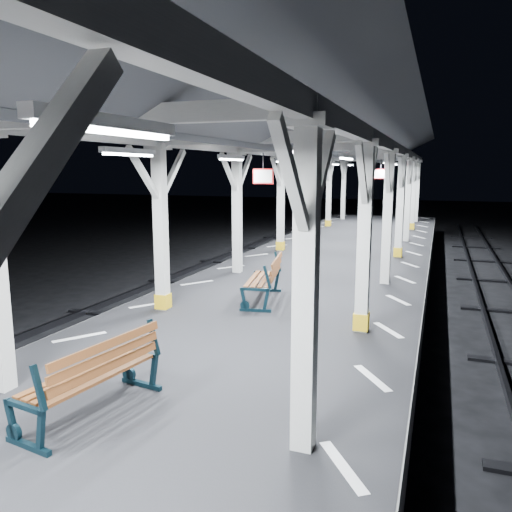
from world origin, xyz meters
The scene contains 7 objects.
ground centered at (0.00, 0.00, 0.00)m, with size 120.00×120.00×0.00m, color black.
platform centered at (0.00, 0.00, 0.50)m, with size 6.00×50.00×1.00m, color black.
hazard_stripes_left centered at (-2.45, 0.00, 1.00)m, with size 1.00×48.00×0.01m, color silver.
hazard_stripes_right centered at (2.45, 0.00, 1.00)m, with size 1.00×48.00×0.01m, color silver.
canopy centered at (0.00, -0.02, 4.56)m, with size 5.40×49.00×4.65m.
bench_near centered at (-0.40, -2.17, 1.51)m, with size 0.91×1.85×0.96m.
bench_mid centered at (-0.23, 3.35, 1.52)m, with size 0.98×1.87×0.97m.
Camera 1 is at (3.17, -6.60, 3.82)m, focal length 35.00 mm.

